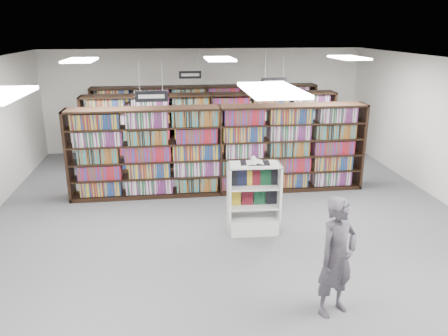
{
  "coord_description": "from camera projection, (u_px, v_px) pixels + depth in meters",
  "views": [
    {
      "loc": [
        -1.18,
        -7.88,
        3.85
      ],
      "look_at": [
        -0.09,
        0.5,
        1.1
      ],
      "focal_mm": 35.0,
      "sensor_mm": 36.0,
      "label": 1
    }
  ],
  "objects": [
    {
      "name": "floor",
      "position": [
        232.0,
        227.0,
        8.77
      ],
      "size": [
        12.0,
        12.0,
        0.0
      ],
      "primitive_type": "plane",
      "color": "#525358",
      "rests_on": "ground"
    },
    {
      "name": "ceiling",
      "position": [
        233.0,
        65.0,
        7.78
      ],
      "size": [
        10.0,
        12.0,
        0.1
      ],
      "primitive_type": "cube",
      "color": "silver",
      "rests_on": "wall_back"
    },
    {
      "name": "wall_back",
      "position": [
        205.0,
        100.0,
        13.93
      ],
      "size": [
        10.0,
        0.1,
        3.2
      ],
      "primitive_type": "cube",
      "color": "silver",
      "rests_on": "ground"
    },
    {
      "name": "bookshelf_row_near",
      "position": [
        220.0,
        150.0,
        10.33
      ],
      "size": [
        7.0,
        0.6,
        2.1
      ],
      "color": "black",
      "rests_on": "floor"
    },
    {
      "name": "bookshelf_row_mid",
      "position": [
        211.0,
        131.0,
        12.22
      ],
      "size": [
        7.0,
        0.6,
        2.1
      ],
      "color": "black",
      "rests_on": "floor"
    },
    {
      "name": "bookshelf_row_far",
      "position": [
        206.0,
        119.0,
        13.82
      ],
      "size": [
        7.0,
        0.6,
        2.1
      ],
      "color": "black",
      "rests_on": "floor"
    },
    {
      "name": "aisle_sign_left",
      "position": [
        151.0,
        95.0,
        8.74
      ],
      "size": [
        0.65,
        0.02,
        0.8
      ],
      "color": "#B2B2B7",
      "rests_on": "ceiling"
    },
    {
      "name": "aisle_sign_right",
      "position": [
        274.0,
        81.0,
        11.0
      ],
      "size": [
        0.65,
        0.02,
        0.8
      ],
      "color": "#B2B2B7",
      "rests_on": "ceiling"
    },
    {
      "name": "aisle_sign_center",
      "position": [
        190.0,
        74.0,
        12.64
      ],
      "size": [
        0.65,
        0.02,
        0.8
      ],
      "color": "#B2B2B7",
      "rests_on": "ceiling"
    },
    {
      "name": "troffer_front_center",
      "position": [
        272.0,
        90.0,
        4.96
      ],
      "size": [
        0.6,
        1.2,
        0.04
      ],
      "primitive_type": "cube",
      "color": "white",
      "rests_on": "ceiling"
    },
    {
      "name": "troffer_back_left",
      "position": [
        80.0,
        60.0,
        9.31
      ],
      "size": [
        0.6,
        1.2,
        0.04
      ],
      "primitive_type": "cube",
      "color": "white",
      "rests_on": "ceiling"
    },
    {
      "name": "troffer_back_center",
      "position": [
        220.0,
        59.0,
        9.68
      ],
      "size": [
        0.6,
        1.2,
        0.04
      ],
      "primitive_type": "cube",
      "color": "white",
      "rests_on": "ceiling"
    },
    {
      "name": "troffer_back_right",
      "position": [
        349.0,
        58.0,
        10.04
      ],
      "size": [
        0.6,
        1.2,
        0.04
      ],
      "primitive_type": "cube",
      "color": "white",
      "rests_on": "ceiling"
    },
    {
      "name": "endcap_display",
      "position": [
        253.0,
        208.0,
        8.48
      ],
      "size": [
        1.02,
        0.54,
        1.4
      ],
      "rotation": [
        0.0,
        0.0,
        -0.04
      ],
      "color": "silver",
      "rests_on": "floor"
    },
    {
      "name": "open_book",
      "position": [
        255.0,
        162.0,
        8.2
      ],
      "size": [
        0.57,
        0.37,
        0.12
      ],
      "rotation": [
        0.0,
        0.0,
        -0.11
      ],
      "color": "black",
      "rests_on": "endcap_display"
    },
    {
      "name": "shopper",
      "position": [
        337.0,
        257.0,
        5.93
      ],
      "size": [
        0.74,
        0.64,
        1.73
      ],
      "primitive_type": "imported",
      "rotation": [
        0.0,
        0.0,
        0.43
      ],
      "color": "#504B56",
      "rests_on": "floor"
    }
  ]
}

